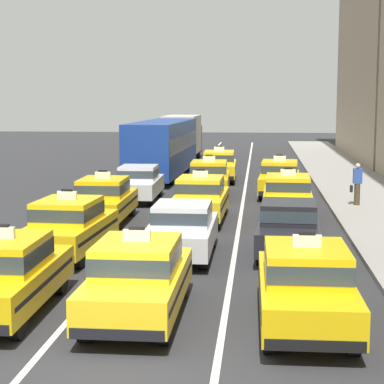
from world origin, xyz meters
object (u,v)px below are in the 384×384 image
Objects in this scene: taxi_center_nearest at (138,277)px; taxi_center_fifth at (219,165)px; box_truck_left_sixth at (183,136)px; taxi_left_second at (69,226)px; sedan_right_second at (289,226)px; taxi_left_nearest at (5,274)px; taxi_right_third at (288,196)px; taxi_right_nearest at (305,284)px; taxi_left_third at (104,199)px; sedan_center_second at (183,228)px; taxi_right_fourth at (279,178)px; pedestrian_by_storefront at (357,184)px; bus_left_fifth at (163,146)px; sedan_left_fourth at (139,182)px; taxi_center_third at (201,198)px; taxi_center_fourth at (209,178)px.

taxi_center_fifth is (0.29, 23.96, 0.00)m from taxi_center_nearest.
box_truck_left_sixth reaches higher than taxi_center_nearest.
taxi_left_second is 6.38m from sedan_right_second.
taxi_left_nearest is 13.86m from taxi_right_third.
box_truck_left_sixth reaches higher than taxi_right_nearest.
taxi_center_fifth is at bearing 75.34° from taxi_left_third.
taxi_right_third reaches higher than sedan_center_second.
taxi_left_third is 1.01× the size of taxi_center_nearest.
taxi_right_fourth reaches higher than pedestrian_by_storefront.
bus_left_fifth is at bearing 132.12° from pedestrian_by_storefront.
sedan_left_fourth is at bearing 89.89° from taxi_left_nearest.
taxi_right_third is at bearing -137.05° from pedestrian_by_storefront.
sedan_right_second is at bearing 61.67° from taxi_center_nearest.
sedan_center_second is (3.41, -30.99, -0.93)m from box_truck_left_sixth.
taxi_right_nearest is at bearing -75.21° from taxi_center_third.
taxi_left_nearest is 2.86m from taxi_center_nearest.
taxi_left_nearest reaches higher than pedestrian_by_storefront.
taxi_right_nearest is (6.27, -0.23, 0.00)m from taxi_left_nearest.
taxi_left_second reaches higher than sedan_right_second.
sedan_left_fourth is at bearing 123.59° from taxi_center_third.
taxi_right_fourth is (6.59, 7.57, 0.00)m from taxi_left_third.
taxi_left_third is 6.90m from taxi_right_third.
bus_left_fifth reaches higher than sedan_center_second.
taxi_center_fifth is 2.66× the size of pedestrian_by_storefront.
taxi_center_fourth is 12.10m from sedan_right_second.
sedan_right_second is (3.05, -17.76, -0.03)m from taxi_center_fifth.
taxi_center_third is 2.66× the size of pedestrian_by_storefront.
taxi_center_nearest is 18.65m from taxi_right_fourth.
taxi_center_third is 6.40m from taxi_center_fourth.
taxi_center_third and taxi_center_fourth have the same top height.
taxi_center_nearest is (3.16, -10.76, 0.00)m from taxi_left_third.
taxi_center_fourth is (3.00, 1.65, 0.03)m from sedan_left_fourth.
taxi_right_third is at bearing -74.33° from taxi_center_fifth.
sedan_center_second is at bearing 60.49° from taxi_left_nearest.
box_truck_left_sixth is at bearing 109.64° from taxi_right_fourth.
taxi_right_fourth is (3.10, 6.85, 0.00)m from taxi_center_third.
box_truck_left_sixth is (-0.09, 31.07, 0.90)m from taxi_left_second.
sedan_right_second is (6.44, -30.41, -0.93)m from box_truck_left_sixth.
taxi_center_third is 1.00× the size of taxi_right_third.
taxi_right_third is at bearing 64.13° from sedan_center_second.
taxi_center_fourth is 6.52m from taxi_right_third.
box_truck_left_sixth reaches higher than taxi_right_third.
taxi_left_third is 1.05× the size of sedan_right_second.
sedan_left_fourth and sedan_center_second have the same top height.
taxi_left_second is at bearing -134.97° from pedestrian_by_storefront.
box_truck_left_sixth is 1.52× the size of taxi_right_third.
taxi_right_nearest and taxi_right_third have the same top height.
taxi_center_third is at bearing -149.96° from pedestrian_by_storefront.
taxi_right_third and taxi_right_fourth have the same top height.
taxi_left_second is at bearing -116.68° from taxi_right_fourth.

